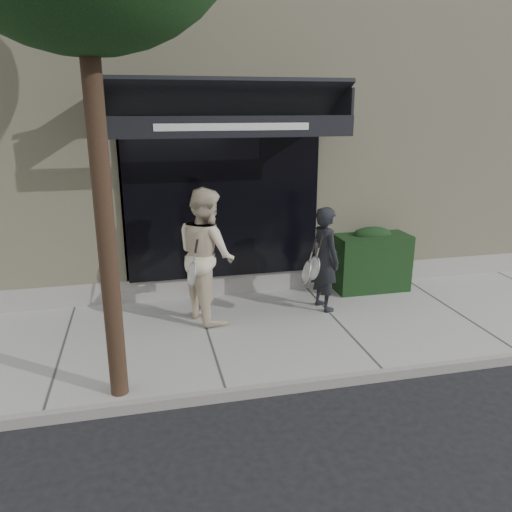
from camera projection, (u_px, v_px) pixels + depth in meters
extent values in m
plane|color=black|center=(337.00, 328.00, 7.69)|extent=(80.00, 80.00, 0.00)
cube|color=#9E9D98|center=(337.00, 325.00, 7.67)|extent=(20.00, 3.00, 0.12)
cube|color=gray|center=(384.00, 375.00, 6.22)|extent=(20.00, 0.10, 0.14)
cube|color=beige|center=(262.00, 130.00, 11.56)|extent=(14.00, 7.00, 5.50)
cube|color=gray|center=(303.00, 278.00, 9.21)|extent=(14.02, 0.42, 0.50)
cube|color=black|center=(223.00, 199.00, 8.30)|extent=(3.20, 0.30, 2.60)
cube|color=gray|center=(124.00, 202.00, 8.09)|extent=(0.08, 0.40, 2.60)
cube|color=gray|center=(311.00, 194.00, 8.78)|extent=(0.08, 0.40, 2.60)
cube|color=gray|center=(220.00, 116.00, 8.05)|extent=(3.36, 0.40, 0.12)
cube|color=black|center=(227.00, 98.00, 7.32)|extent=(3.60, 1.03, 0.55)
cube|color=black|center=(233.00, 127.00, 6.97)|extent=(3.60, 0.05, 0.30)
cube|color=white|center=(234.00, 127.00, 6.94)|extent=(2.20, 0.01, 0.10)
cube|color=black|center=(101.00, 104.00, 6.96)|extent=(0.04, 1.00, 0.45)
cube|color=black|center=(340.00, 104.00, 7.73)|extent=(0.04, 1.00, 0.45)
cube|color=black|center=(370.00, 262.00, 8.92)|extent=(1.30, 0.70, 1.00)
ellipsoid|color=black|center=(372.00, 235.00, 8.77)|extent=(0.71, 0.38, 0.27)
cylinder|color=black|center=(103.00, 196.00, 5.10)|extent=(0.20, 0.20, 4.80)
imported|color=black|center=(325.00, 259.00, 7.92)|extent=(0.52, 0.68, 1.68)
torus|color=silver|center=(314.00, 268.00, 7.56)|extent=(0.16, 0.32, 0.30)
cylinder|color=silver|center=(314.00, 268.00, 7.56)|extent=(0.13, 0.28, 0.26)
cylinder|color=silver|center=(314.00, 268.00, 7.56)|extent=(0.18, 0.06, 0.06)
cylinder|color=black|center=(314.00, 268.00, 7.56)|extent=(0.20, 0.07, 0.08)
torus|color=silver|center=(306.00, 272.00, 7.53)|extent=(0.11, 0.31, 0.30)
cylinder|color=silver|center=(306.00, 272.00, 7.53)|extent=(0.08, 0.27, 0.26)
cylinder|color=silver|center=(306.00, 272.00, 7.53)|extent=(0.18, 0.03, 0.06)
cylinder|color=black|center=(306.00, 272.00, 7.53)|extent=(0.20, 0.04, 0.08)
imported|color=beige|center=(206.00, 255.00, 7.51)|extent=(1.06, 1.20, 2.04)
torus|color=silver|center=(192.00, 274.00, 7.18)|extent=(0.14, 0.31, 0.30)
cylinder|color=silver|center=(192.00, 274.00, 7.18)|extent=(0.11, 0.28, 0.27)
cylinder|color=silver|center=(192.00, 274.00, 7.18)|extent=(0.18, 0.06, 0.06)
cylinder|color=black|center=(192.00, 274.00, 7.18)|extent=(0.20, 0.07, 0.07)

